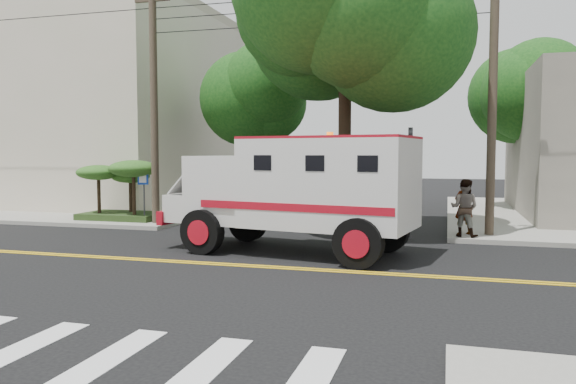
% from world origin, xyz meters
% --- Properties ---
extents(ground, '(100.00, 100.00, 0.00)m').
position_xyz_m(ground, '(0.00, 0.00, 0.00)').
color(ground, black).
rests_on(ground, ground).
extents(sidewalk_nw, '(17.00, 17.00, 0.15)m').
position_xyz_m(sidewalk_nw, '(-13.50, 13.50, 0.07)').
color(sidewalk_nw, gray).
rests_on(sidewalk_nw, ground).
extents(building_left, '(16.00, 14.00, 10.00)m').
position_xyz_m(building_left, '(-15.50, 15.00, 5.15)').
color(building_left, '#BFBA9D').
rests_on(building_left, sidewalk_nw).
extents(utility_pole_left, '(0.28, 0.28, 9.00)m').
position_xyz_m(utility_pole_left, '(-5.60, 6.00, 4.50)').
color(utility_pole_left, '#382D23').
rests_on(utility_pole_left, ground).
extents(utility_pole_right, '(0.28, 0.28, 9.00)m').
position_xyz_m(utility_pole_right, '(6.30, 6.20, 4.50)').
color(utility_pole_right, '#382D23').
rests_on(utility_pole_right, ground).
extents(tree_main, '(6.08, 5.70, 9.85)m').
position_xyz_m(tree_main, '(1.94, 6.21, 7.20)').
color(tree_main, black).
rests_on(tree_main, ground).
extents(tree_left, '(4.48, 4.20, 7.70)m').
position_xyz_m(tree_left, '(-2.68, 11.79, 5.73)').
color(tree_left, black).
rests_on(tree_left, ground).
extents(tree_right, '(4.80, 4.50, 8.20)m').
position_xyz_m(tree_right, '(8.84, 15.77, 6.09)').
color(tree_right, black).
rests_on(tree_right, ground).
extents(traffic_signal, '(0.15, 0.18, 3.60)m').
position_xyz_m(traffic_signal, '(3.80, 5.60, 2.23)').
color(traffic_signal, '#3F3F42').
rests_on(traffic_signal, ground).
extents(accessibility_sign, '(0.45, 0.10, 2.02)m').
position_xyz_m(accessibility_sign, '(-6.20, 6.17, 1.37)').
color(accessibility_sign, '#3F3F42').
rests_on(accessibility_sign, ground).
extents(palm_planter, '(3.52, 2.63, 2.36)m').
position_xyz_m(palm_planter, '(-7.44, 6.62, 1.65)').
color(palm_planter, '#1E3314').
rests_on(palm_planter, sidewalk_nw).
extents(armored_truck, '(7.39, 3.81, 3.22)m').
position_xyz_m(armored_truck, '(1.03, 2.04, 1.83)').
color(armored_truck, silver).
rests_on(armored_truck, ground).
extents(pedestrian_a, '(0.78, 0.70, 1.79)m').
position_xyz_m(pedestrian_a, '(5.50, 5.97, 1.05)').
color(pedestrian_a, gray).
rests_on(pedestrian_a, sidewalk_ne).
extents(pedestrian_b, '(1.04, 0.91, 1.82)m').
position_xyz_m(pedestrian_b, '(5.50, 5.50, 1.06)').
color(pedestrian_b, gray).
rests_on(pedestrian_b, sidewalk_ne).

